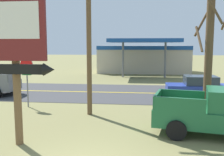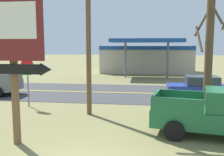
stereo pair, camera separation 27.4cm
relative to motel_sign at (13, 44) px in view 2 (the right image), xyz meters
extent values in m
cube|color=#3D3D3F|center=(2.79, 11.03, -3.73)|extent=(140.00, 8.00, 0.02)
cube|color=gold|center=(2.79, 11.03, -3.71)|extent=(126.00, 0.20, 0.01)
cylinder|color=brown|center=(-0.06, 0.13, -0.88)|extent=(0.28, 0.28, 5.71)
cube|color=maroon|center=(-0.06, -0.05, 0.54)|extent=(2.46, 0.16, 2.26)
cube|color=white|center=(-0.06, -0.14, 0.82)|extent=(2.07, 0.03, 1.26)
cube|color=black|center=(-0.06, -0.05, -0.89)|extent=(2.22, 0.12, 0.36)
cone|color=black|center=(1.24, -0.05, -0.89)|extent=(0.40, 0.44, 0.44)
cylinder|color=slate|center=(-2.27, 5.80, -2.64)|extent=(0.08, 0.08, 2.20)
cylinder|color=red|center=(-2.27, 5.77, -1.19)|extent=(0.76, 0.03, 0.76)
cylinder|color=white|center=(-2.27, 5.79, -1.19)|extent=(0.80, 0.01, 0.80)
cube|color=#19722D|center=(-2.27, 5.77, -1.74)|extent=(0.56, 0.03, 0.14)
cylinder|color=brown|center=(1.74, 4.57, 1.13)|extent=(0.26, 0.26, 9.73)
cylinder|color=brown|center=(7.89, 4.94, -0.50)|extent=(0.40, 0.40, 6.48)
cylinder|color=brown|center=(7.77, 5.46, 1.47)|extent=(1.19, 0.39, 2.13)
cylinder|color=brown|center=(7.37, 4.87, 0.28)|extent=(0.25, 1.15, 1.34)
cylinder|color=brown|center=(7.83, 4.44, 1.85)|extent=(1.10, 0.25, 1.82)
cube|color=beige|center=(4.79, 27.03, -1.94)|extent=(12.00, 6.00, 3.60)
cube|color=#19478C|center=(4.79, 23.98, -0.39)|extent=(12.00, 0.12, 0.50)
cube|color=#19478C|center=(4.79, 21.03, 0.46)|extent=(8.00, 5.00, 0.40)
cylinder|color=slate|center=(2.39, 21.03, -1.64)|extent=(0.24, 0.24, 4.20)
cylinder|color=slate|center=(7.19, 21.03, -1.64)|extent=(0.24, 0.24, 4.20)
cube|color=#1E6038|center=(7.63, 1.84, -2.98)|extent=(5.48, 2.94, 0.72)
cube|color=#1E6038|center=(6.32, 3.04, -2.34)|extent=(1.94, 0.50, 0.56)
cube|color=#1E6038|center=(5.96, 1.24, -2.34)|extent=(1.94, 0.50, 0.56)
cube|color=#1E6038|center=(5.18, 2.33, -2.34)|extent=(0.49, 1.87, 0.56)
cylinder|color=black|center=(6.24, 3.12, -3.34)|extent=(0.84, 0.43, 0.80)
cylinder|color=black|center=(5.86, 1.20, -3.34)|extent=(0.84, 0.43, 0.80)
cube|color=slate|center=(-5.72, 9.95, -2.34)|extent=(1.95, 0.12, 0.56)
cube|color=slate|center=(-4.75, 9.03, -2.34)|extent=(0.12, 1.88, 0.56)
cylinder|color=black|center=(-5.63, 10.01, -3.34)|extent=(0.80, 0.28, 0.80)
cube|color=#233893|center=(8.32, 9.03, -3.06)|extent=(4.20, 1.76, 0.72)
cube|color=#2D3842|center=(8.47, 9.03, -2.40)|extent=(2.10, 1.56, 0.60)
cylinder|color=black|center=(7.01, 8.15, -3.42)|extent=(0.64, 0.24, 0.64)
cylinder|color=black|center=(7.01, 9.91, -3.42)|extent=(0.64, 0.24, 0.64)
cylinder|color=black|center=(9.62, 8.15, -3.42)|extent=(0.64, 0.24, 0.64)
cylinder|color=black|center=(9.62, 9.91, -3.42)|extent=(0.64, 0.24, 0.64)
camera|label=1|loc=(4.44, -8.78, -0.03)|focal=41.46mm
camera|label=2|loc=(4.71, -8.74, -0.03)|focal=41.46mm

